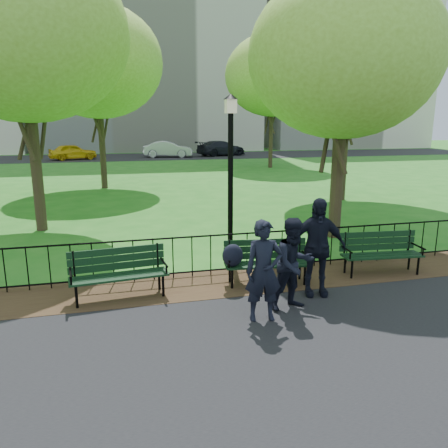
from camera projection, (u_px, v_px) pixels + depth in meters
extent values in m
plane|color=#216B1C|center=(269.00, 311.00, 7.57)|extent=(120.00, 120.00, 0.00)
cube|color=#312014|center=(244.00, 280.00, 8.98)|extent=(60.00, 1.60, 0.01)
cube|color=black|center=(141.00, 157.00, 40.61)|extent=(70.00, 9.00, 0.01)
cylinder|color=black|center=(238.00, 234.00, 9.26)|extent=(24.00, 0.04, 0.04)
cylinder|color=black|center=(238.00, 268.00, 9.43)|extent=(24.00, 0.04, 0.04)
cylinder|color=black|center=(238.00, 253.00, 9.36)|extent=(0.02, 0.02, 0.90)
cube|color=#B9B6A9|center=(146.00, 16.00, 49.92)|extent=(24.00, 15.00, 30.00)
cube|color=silver|center=(335.00, 52.00, 56.31)|extent=(20.00, 15.00, 24.00)
cube|color=black|center=(267.00, 264.00, 8.71)|extent=(1.73, 0.65, 0.04)
cube|color=black|center=(265.00, 245.00, 8.88)|extent=(1.68, 0.24, 0.42)
cylinder|color=black|center=(232.00, 279.00, 8.51)|extent=(0.05, 0.05, 0.42)
cylinder|color=black|center=(305.00, 276.00, 8.69)|extent=(0.05, 0.05, 0.42)
cylinder|color=black|center=(230.00, 273.00, 8.84)|extent=(0.05, 0.05, 0.42)
cylinder|color=black|center=(300.00, 270.00, 9.01)|extent=(0.05, 0.05, 0.42)
cylinder|color=black|center=(228.00, 258.00, 8.58)|extent=(0.10, 0.53, 0.04)
cylinder|color=black|center=(306.00, 255.00, 8.77)|extent=(0.10, 0.53, 0.04)
ellipsoid|color=black|center=(233.00, 255.00, 8.48)|extent=(0.44, 0.34, 0.45)
cube|color=black|center=(119.00, 277.00, 7.98)|extent=(1.81, 0.66, 0.04)
cube|color=black|center=(117.00, 255.00, 8.13)|extent=(1.76, 0.22, 0.44)
cylinder|color=black|center=(77.00, 297.00, 7.61)|extent=(0.05, 0.05, 0.44)
cylinder|color=black|center=(163.00, 286.00, 8.12)|extent=(0.05, 0.05, 0.44)
cylinder|color=black|center=(76.00, 290.00, 7.93)|extent=(0.05, 0.05, 0.44)
cylinder|color=black|center=(159.00, 280.00, 8.44)|extent=(0.05, 0.05, 0.44)
cylinder|color=black|center=(70.00, 273.00, 7.65)|extent=(0.10, 0.55, 0.04)
cylinder|color=black|center=(164.00, 262.00, 8.21)|extent=(0.10, 0.55, 0.04)
cube|color=black|center=(382.00, 255.00, 9.28)|extent=(1.75, 0.62, 0.04)
cube|color=black|center=(378.00, 238.00, 9.44)|extent=(1.71, 0.20, 0.43)
cylinder|color=black|center=(352.00, 269.00, 9.05)|extent=(0.05, 0.05, 0.43)
cylinder|color=black|center=(418.00, 266.00, 9.27)|extent=(0.05, 0.05, 0.43)
cylinder|color=black|center=(345.00, 264.00, 9.38)|extent=(0.05, 0.05, 0.43)
cylinder|color=black|center=(409.00, 261.00, 9.60)|extent=(0.05, 0.05, 0.43)
cylinder|color=black|center=(347.00, 249.00, 9.12)|extent=(0.09, 0.53, 0.04)
cylinder|color=black|center=(418.00, 246.00, 9.36)|extent=(0.09, 0.53, 0.04)
cylinder|color=black|center=(230.00, 250.00, 10.82)|extent=(0.30, 0.30, 0.17)
cylinder|color=black|center=(230.00, 185.00, 10.45)|extent=(0.13, 0.13, 3.44)
cube|color=beige|center=(231.00, 106.00, 10.03)|extent=(0.24, 0.24, 0.32)
cone|color=black|center=(231.00, 96.00, 9.98)|extent=(0.34, 0.34, 0.13)
cylinder|color=#2D2116|center=(37.00, 173.00, 12.84)|extent=(0.32, 0.32, 3.44)
ellipsoid|color=olive|center=(23.00, 31.00, 11.95)|extent=(5.80, 5.80, 4.93)
cylinder|color=#2D2116|center=(337.00, 185.00, 12.12)|extent=(0.35, 0.35, 2.99)
ellipsoid|color=olive|center=(344.00, 56.00, 11.34)|extent=(5.03, 5.03, 4.27)
cylinder|color=#2D2116|center=(344.00, 155.00, 17.91)|extent=(0.28, 0.28, 3.73)
ellipsoid|color=olive|center=(351.00, 46.00, 16.95)|extent=(6.28, 6.28, 5.34)
cylinder|color=#2D2116|center=(103.00, 151.00, 21.15)|extent=(0.30, 0.30, 3.62)
ellipsoid|color=olive|center=(97.00, 62.00, 20.21)|extent=(6.10, 6.10, 5.19)
cylinder|color=#2D2116|center=(271.00, 140.00, 30.72)|extent=(0.28, 0.28, 3.85)
ellipsoid|color=olive|center=(272.00, 75.00, 29.73)|extent=(6.48, 6.48, 5.51)
imported|color=black|center=(264.00, 271.00, 7.05)|extent=(0.65, 0.46, 1.68)
imported|color=black|center=(294.00, 264.00, 7.49)|extent=(0.86, 0.57, 1.62)
imported|color=black|center=(316.00, 247.00, 8.08)|extent=(1.16, 0.66, 1.85)
imported|color=gold|center=(73.00, 152.00, 37.24)|extent=(4.21, 2.67, 1.33)
imported|color=#B4B6BC|center=(168.00, 149.00, 39.86)|extent=(4.66, 2.42, 1.46)
imported|color=black|center=(221.00, 148.00, 41.74)|extent=(5.24, 3.45, 1.41)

